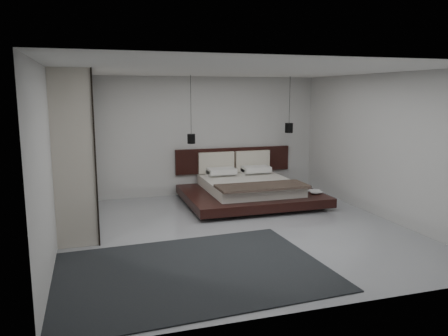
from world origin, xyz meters
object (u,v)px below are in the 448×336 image
object	(u,v)px
pendant_left	(191,138)
wardrobe	(75,149)
lattice_screen	(64,148)
pendant_right	(289,128)
bed	(248,189)
rug	(190,271)

from	to	relation	value
pendant_left	wardrobe	size ratio (longest dim) A/B	0.52
lattice_screen	pendant_right	world-z (taller)	pendant_right
bed	pendant_left	world-z (taller)	pendant_left
bed	rug	world-z (taller)	bed
bed	rug	bearing A→B (deg)	-121.50
rug	pendant_left	bearing A→B (deg)	76.70
lattice_screen	pendant_right	distance (m)	5.07
pendant_left	rug	size ratio (longest dim) A/B	0.40
rug	wardrobe	bearing A→B (deg)	117.53
wardrobe	lattice_screen	bearing A→B (deg)	102.60
bed	wardrobe	bearing A→B (deg)	-170.91
lattice_screen	rug	bearing A→B (deg)	-66.37
wardrobe	pendant_left	bearing A→B (deg)	23.33
bed	wardrobe	size ratio (longest dim) A/B	1.01
lattice_screen	pendant_right	size ratio (longest dim) A/B	1.97
bed	wardrobe	xyz separation A→B (m)	(-3.61, -0.58, 1.11)
pendant_left	wardrobe	world-z (taller)	wardrobe
pendant_right	bed	bearing A→B (deg)	-158.55
lattice_screen	pendant_left	bearing A→B (deg)	-1.70
bed	pendant_left	bearing A→B (deg)	158.55
lattice_screen	bed	bearing A→B (deg)	-8.05
wardrobe	rug	world-z (taller)	wardrobe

